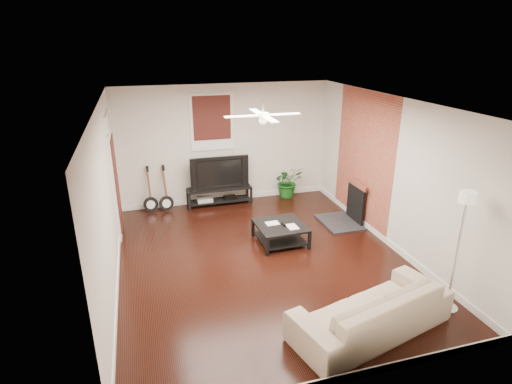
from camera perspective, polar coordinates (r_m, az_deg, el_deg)
The scene contains 14 objects.
room at distance 6.99m, azimuth 0.91°, elevation 0.81°, with size 5.01×6.01×2.81m.
brick_accent at distance 8.84m, azimuth 14.60°, elevation 4.41°, with size 0.02×2.20×2.80m, color #B14939.
fireplace at distance 9.00m, azimuth 12.49°, elevation -1.45°, with size 0.80×1.10×0.92m, color black.
window_back at distance 9.57m, azimuth -6.10°, elevation 9.55°, with size 1.00×0.06×1.30m, color #34120E.
door_left at distance 8.58m, azimuth -18.94°, elevation 2.40°, with size 0.08×1.00×2.50m, color white.
tv_stand at distance 9.88m, azimuth -5.06°, elevation -0.54°, with size 1.52×0.41×0.43m, color black.
tv at distance 9.70m, azimuth -5.20°, elevation 2.84°, with size 1.36×0.18×0.79m, color black.
coffee_table at distance 8.07m, azimuth 3.38°, elevation -5.73°, with size 0.90×0.90×0.38m, color black.
sofa at distance 5.98m, azimuth 15.63°, elevation -15.31°, with size 2.28×0.89×0.66m, color tan.
floor_lamp at distance 6.49m, azimuth 26.01°, elevation -7.56°, with size 0.31×0.31×1.86m, color white, non-canonical shape.
potted_plant at distance 10.30m, azimuth 4.40°, elevation 1.45°, with size 0.71×0.62×0.79m, color #18571A.
guitar_left at distance 9.59m, azimuth -14.50°, elevation 0.25°, with size 0.33×0.23×1.07m, color black, non-canonical shape.
guitar_right at distance 9.57m, azimuth -12.41°, elevation 0.40°, with size 0.33×0.23×1.07m, color black, non-canonical shape.
ceiling_fan at distance 6.68m, azimuth 0.97°, elevation 10.55°, with size 1.24×1.24×0.32m, color white, non-canonical shape.
Camera 1 is at (-1.94, -6.28, 3.76)m, focal length 28.98 mm.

